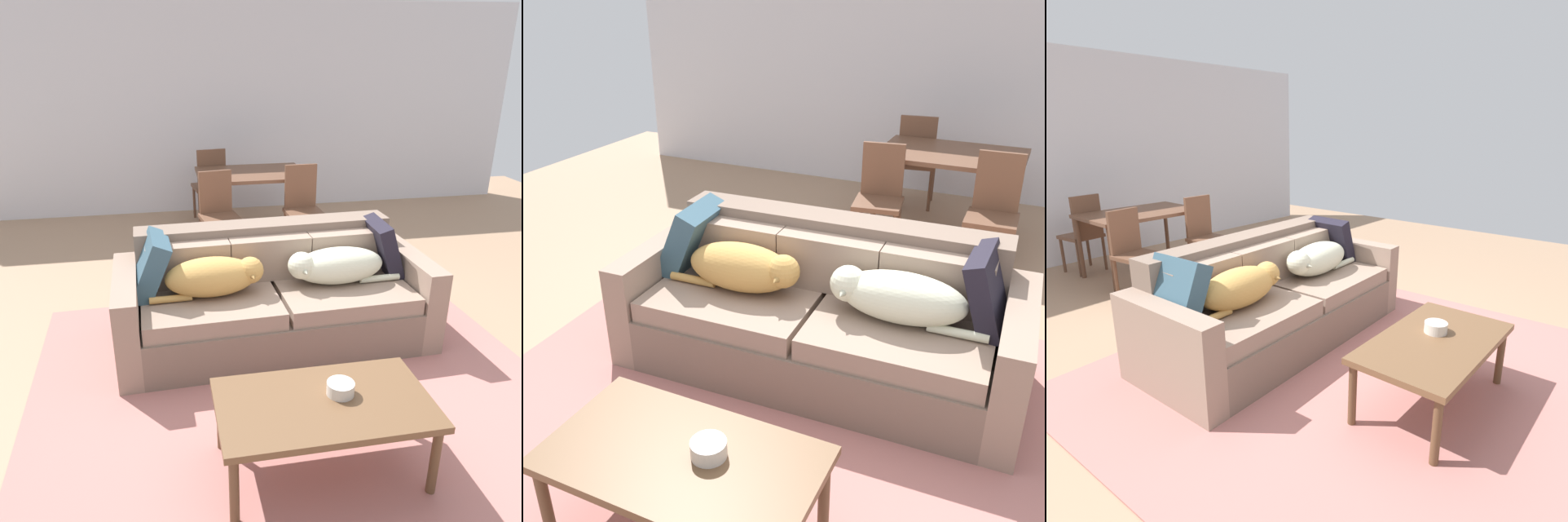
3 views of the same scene
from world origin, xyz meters
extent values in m
plane|color=tan|center=(0.00, 0.00, 0.00)|extent=(10.00, 10.00, 0.00)
cube|color=silver|center=(0.00, 4.00, 1.35)|extent=(8.00, 0.12, 2.70)
cube|color=#B57069|center=(-0.20, -0.48, 0.01)|extent=(3.60, 3.31, 0.01)
cube|color=#796456|center=(-0.20, 0.26, 0.17)|extent=(2.06, 1.03, 0.35)
cube|color=gray|center=(-0.71, 0.24, 0.41)|extent=(1.01, 0.96, 0.13)
cube|color=gray|center=(0.31, 0.28, 0.41)|extent=(1.01, 0.96, 0.13)
cube|color=#796456|center=(-0.21, 0.62, 0.67)|extent=(2.04, 0.31, 0.39)
cube|color=gray|center=(-0.83, 0.41, 0.64)|extent=(0.63, 0.18, 0.33)
cube|color=gray|center=(-0.20, 0.43, 0.64)|extent=(0.63, 0.18, 0.33)
cube|color=gray|center=(0.42, 0.45, 0.64)|extent=(0.63, 0.18, 0.33)
cube|color=gray|center=(-1.30, 0.23, 0.33)|extent=(0.20, 0.97, 0.66)
cube|color=gray|center=(0.90, 0.30, 0.33)|extent=(0.20, 0.97, 0.66)
ellipsoid|color=tan|center=(-0.68, 0.20, 0.62)|extent=(0.68, 0.35, 0.29)
sphere|color=tan|center=(-0.40, 0.19, 0.65)|extent=(0.20, 0.20, 0.20)
cone|color=olive|center=(-0.40, 0.11, 0.64)|extent=(0.09, 0.11, 0.09)
cylinder|color=tan|center=(-0.98, 0.13, 0.51)|extent=(0.30, 0.06, 0.05)
ellipsoid|color=beige|center=(0.29, 0.24, 0.62)|extent=(0.72, 0.34, 0.28)
sphere|color=beige|center=(-0.01, 0.21, 0.65)|extent=(0.20, 0.20, 0.20)
cone|color=#A7A78F|center=(-0.01, 0.12, 0.64)|extent=(0.10, 0.12, 0.09)
cylinder|color=beige|center=(0.61, 0.19, 0.51)|extent=(0.32, 0.06, 0.05)
cube|color=#365566|center=(-1.12, 0.35, 0.68)|extent=(0.34, 0.47, 0.47)
cube|color=black|center=(0.71, 0.41, 0.67)|extent=(0.25, 0.44, 0.45)
cube|color=brown|center=(-0.24, -1.12, 0.44)|extent=(1.13, 0.63, 0.04)
cylinder|color=brown|center=(-0.75, -1.39, 0.21)|extent=(0.05, 0.05, 0.42)
cylinder|color=brown|center=(0.28, -1.39, 0.21)|extent=(0.05, 0.05, 0.42)
cylinder|color=brown|center=(-0.75, -0.86, 0.21)|extent=(0.05, 0.05, 0.42)
cylinder|color=brown|center=(0.28, -0.86, 0.21)|extent=(0.05, 0.05, 0.42)
cylinder|color=silver|center=(-0.14, -1.08, 0.49)|extent=(0.15, 0.15, 0.07)
cube|color=brown|center=(0.06, 2.81, 0.75)|extent=(1.27, 0.87, 0.04)
cylinder|color=brown|center=(-0.53, 2.42, 0.36)|extent=(0.05, 0.05, 0.73)
cylinder|color=brown|center=(0.64, 2.42, 0.36)|extent=(0.05, 0.05, 0.73)
cylinder|color=brown|center=(-0.53, 3.19, 0.36)|extent=(0.05, 0.05, 0.73)
cylinder|color=brown|center=(0.64, 3.19, 0.36)|extent=(0.05, 0.05, 0.73)
cube|color=brown|center=(-0.40, 2.11, 0.44)|extent=(0.45, 0.45, 0.04)
cube|color=brown|center=(-0.42, 2.29, 0.69)|extent=(0.36, 0.09, 0.46)
cylinder|color=brown|center=(-0.54, 1.92, 0.21)|extent=(0.04, 0.04, 0.42)
cylinder|color=brown|center=(-0.21, 1.97, 0.21)|extent=(0.04, 0.04, 0.42)
cylinder|color=brown|center=(-0.59, 2.25, 0.21)|extent=(0.04, 0.04, 0.42)
cylinder|color=brown|center=(-0.25, 2.30, 0.21)|extent=(0.04, 0.04, 0.42)
cube|color=brown|center=(0.53, 2.12, 0.44)|extent=(0.41, 0.41, 0.04)
cube|color=brown|center=(0.53, 2.30, 0.71)|extent=(0.36, 0.04, 0.48)
cylinder|color=brown|center=(0.37, 1.94, 0.21)|extent=(0.04, 0.04, 0.42)
cylinder|color=brown|center=(0.71, 1.95, 0.21)|extent=(0.04, 0.04, 0.42)
cylinder|color=brown|center=(0.36, 2.28, 0.21)|extent=(0.04, 0.04, 0.42)
cylinder|color=brown|center=(0.70, 2.29, 0.21)|extent=(0.04, 0.04, 0.42)
cube|color=brown|center=(-0.39, 3.45, 0.45)|extent=(0.45, 0.45, 0.04)
cube|color=brown|center=(-0.36, 3.27, 0.72)|extent=(0.36, 0.08, 0.50)
cylinder|color=brown|center=(-0.24, 3.64, 0.22)|extent=(0.04, 0.04, 0.43)
cylinder|color=brown|center=(-0.58, 3.59, 0.22)|extent=(0.04, 0.04, 0.43)
cylinder|color=brown|center=(-0.20, 3.30, 0.22)|extent=(0.04, 0.04, 0.43)
cylinder|color=brown|center=(-0.53, 3.26, 0.22)|extent=(0.04, 0.04, 0.43)
camera|label=1|loc=(-0.98, -3.28, 2.18)|focal=36.41mm
camera|label=2|loc=(0.91, -2.62, 2.18)|focal=41.34mm
camera|label=3|loc=(-2.70, -2.14, 1.74)|focal=30.71mm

